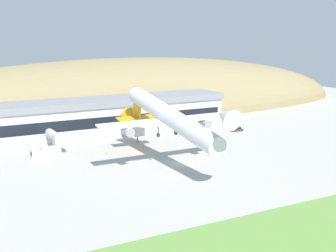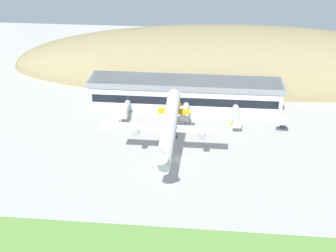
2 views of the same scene
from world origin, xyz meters
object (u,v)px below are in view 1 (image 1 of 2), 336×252
object	(u,v)px
service_car_1	(236,129)
fuel_truck	(47,153)
terminal_building	(112,113)
jetway_2	(190,124)
service_car_0	(188,133)
cargo_airplane	(169,118)
jetway_1	(132,129)
jetway_0	(56,137)
traffic_cone_0	(106,153)

from	to	relation	value
service_car_1	fuel_truck	bearing A→B (deg)	-176.83
terminal_building	fuel_truck	world-z (taller)	terminal_building
jetway_2	service_car_0	world-z (taller)	jetway_2
service_car_0	cargo_airplane	bearing A→B (deg)	-128.71
jetway_1	terminal_building	bearing A→B (deg)	94.39
service_car_1	jetway_0	bearing A→B (deg)	176.67
terminal_building	fuel_truck	bearing A→B (deg)	-142.16
jetway_0	fuel_truck	distance (m)	9.14
traffic_cone_0	service_car_1	bearing A→B (deg)	8.57
jetway_2	service_car_0	size ratio (longest dim) A/B	4.32
fuel_truck	cargo_airplane	bearing A→B (deg)	-42.01
terminal_building	jetway_2	world-z (taller)	terminal_building
jetway_2	fuel_truck	size ratio (longest dim) A/B	2.04
terminal_building	jetway_2	xyz separation A→B (m)	(21.53, -16.48, -2.99)
service_car_0	terminal_building	bearing A→B (deg)	143.43
terminal_building	jetway_2	size ratio (longest dim) A/B	4.99
cargo_airplane	jetway_2	bearing A→B (deg)	50.11
jetway_0	fuel_truck	xyz separation A→B (m)	(-4.66, -7.44, -2.55)
jetway_0	fuel_truck	bearing A→B (deg)	-122.06
jetway_0	jetway_1	xyz separation A→B (m)	(24.72, -0.00, 0.00)
terminal_building	traffic_cone_0	xyz separation A→B (m)	(-12.28, -26.01, -6.70)
jetway_2	cargo_airplane	bearing A→B (deg)	-129.89
jetway_0	jetway_2	distance (m)	45.18
jetway_2	terminal_building	bearing A→B (deg)	142.57
service_car_0	service_car_1	size ratio (longest dim) A/B	0.82
cargo_airplane	fuel_truck	distance (m)	36.52
cargo_airplane	fuel_truck	bearing A→B (deg)	137.99
terminal_building	jetway_2	bearing A→B (deg)	-37.43
service_car_1	fuel_truck	size ratio (longest dim) A/B	0.58
fuel_truck	traffic_cone_0	bearing A→B (deg)	-14.25
fuel_truck	traffic_cone_0	distance (m)	16.53
service_car_0	service_car_1	bearing A→B (deg)	-7.71
jetway_0	service_car_0	world-z (taller)	jetway_0
jetway_2	fuel_truck	xyz separation A→B (m)	(-49.80, -5.47, -2.55)
jetway_2	fuel_truck	world-z (taller)	jetway_2
service_car_0	jetway_1	bearing A→B (deg)	176.62
jetway_2	jetway_1	bearing A→B (deg)	174.51
jetway_2	jetway_0	bearing A→B (deg)	177.51
cargo_airplane	traffic_cone_0	distance (m)	24.90
cargo_airplane	traffic_cone_0	world-z (taller)	cargo_airplane
jetway_0	jetway_2	size ratio (longest dim) A/B	0.77
fuel_truck	traffic_cone_0	xyz separation A→B (m)	(15.98, -4.06, -1.16)
terminal_building	jetway_1	xyz separation A→B (m)	(1.12, -14.52, -2.99)
cargo_airplane	fuel_truck	size ratio (longest dim) A/B	6.59
jetway_1	cargo_airplane	distance (m)	32.10
jetway_2	cargo_airplane	distance (m)	38.43
service_car_1	fuel_truck	distance (m)	67.94
terminal_building	jetway_0	world-z (taller)	terminal_building
jetway_0	service_car_1	world-z (taller)	jetway_0
jetway_0	jetway_2	bearing A→B (deg)	-2.49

